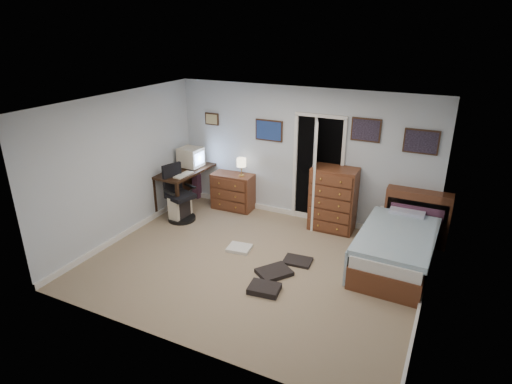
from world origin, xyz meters
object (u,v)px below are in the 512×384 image
Objects in this scene: low_dresser at (233,191)px; office_chair at (179,199)px; computer_desk at (183,177)px; tall_dresser at (333,199)px; bed at (396,247)px.

office_chair is at bearing -129.49° from low_dresser.
tall_dresser reaches higher than computer_desk.
computer_desk is at bearing -162.79° from low_dresser.
computer_desk is 3.05m from tall_dresser.
computer_desk reaches higher than bed.
tall_dresser is at bearing 8.57° from computer_desk.
bed is at bearing -33.30° from tall_dresser.
computer_desk is 0.71× the size of bed.
office_chair is 2.90m from tall_dresser.
office_chair is 0.53× the size of bed.
office_chair is 4.01m from bed.
low_dresser is (0.96, 0.34, -0.27)m from computer_desk.
tall_dresser reaches higher than office_chair.
computer_desk is 1.05m from low_dresser.
low_dresser is 0.40× the size of bed.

